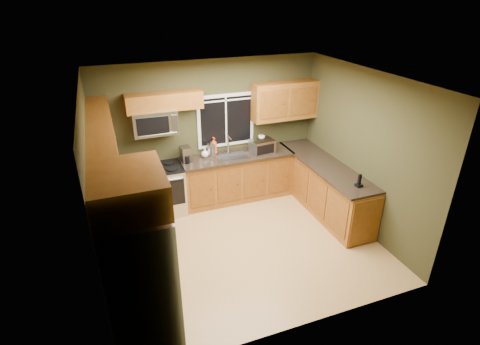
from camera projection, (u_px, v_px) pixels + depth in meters
floor at (245, 244)px, 6.19m from camera, size 4.20×4.20×0.00m
ceiling at (246, 80)px, 4.99m from camera, size 4.20×4.20×0.00m
back_wall at (211, 132)px, 7.10m from camera, size 4.20×0.00×4.20m
front_wall at (305, 238)px, 4.08m from camera, size 4.20×0.00×4.20m
left_wall at (97, 195)px, 4.93m from camera, size 0.00×3.60×3.60m
right_wall at (362, 151)px, 6.25m from camera, size 0.00×3.60×3.60m
window at (226, 120)px, 7.09m from camera, size 1.12×0.03×1.02m
base_cabinets_left at (126, 228)px, 5.82m from camera, size 0.60×2.65×0.90m
countertop_left at (124, 202)px, 5.62m from camera, size 0.65×2.65×0.04m
base_cabinets_back at (237, 177)px, 7.38m from camera, size 2.17×0.60×0.90m
countertop_back at (237, 156)px, 7.15m from camera, size 2.17×0.65×0.04m
base_cabinets_peninsula at (324, 187)px, 7.01m from camera, size 0.60×2.52×0.90m
countertop_peninsula at (325, 165)px, 6.80m from camera, size 0.65×2.50×0.04m
upper_cabinets_left at (102, 145)px, 5.16m from camera, size 0.33×2.65×0.72m
upper_cabinets_back_left at (164, 101)px, 6.38m from camera, size 1.30×0.33×0.30m
upper_cabinets_back_right at (285, 101)px, 7.19m from camera, size 1.30×0.33×0.72m
upper_cabinet_over_fridge at (128, 190)px, 3.65m from camera, size 0.72×0.90×0.38m
refrigerator at (141, 279)px, 4.15m from camera, size 0.74×0.90×1.80m
range at (163, 190)px, 6.88m from camera, size 0.76×0.69×0.94m
microwave at (155, 122)px, 6.44m from camera, size 0.76×0.41×0.42m
sink at (231, 155)px, 7.11m from camera, size 0.60×0.42×0.36m
toaster_oven at (262, 146)px, 7.18m from camera, size 0.47×0.38×0.27m
coffee_maker at (186, 155)px, 6.81m from camera, size 0.20×0.25×0.29m
kettle at (211, 149)px, 7.08m from camera, size 0.20×0.20×0.28m
paper_towel_roll at (261, 142)px, 7.34m from camera, size 0.16×0.16×0.32m
soap_bottle_a at (214, 146)px, 7.13m from camera, size 0.15×0.15×0.33m
soap_bottle_c at (205, 153)px, 7.02m from camera, size 0.16×0.16×0.18m
cordless_phone at (359, 183)px, 5.98m from camera, size 0.10×0.10×0.22m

